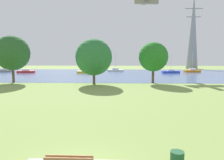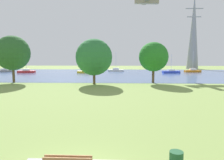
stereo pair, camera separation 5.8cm
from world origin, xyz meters
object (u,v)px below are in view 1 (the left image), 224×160
sailboat_red (26,71)px  sailboat_yellow (86,72)px  tree_west_far (94,57)px  sailboat_gray (4,71)px  tree_mid_shore (153,57)px  sailboat_white (116,70)px  electricity_pylon (193,32)px  light_aircraft (146,1)px  sailboat_orange (192,71)px  tree_east_near (12,53)px  sailboat_blue (171,72)px

sailboat_red → sailboat_yellow: bearing=-2.3°
tree_west_far → sailboat_gray: bearing=138.2°
tree_mid_shore → sailboat_white: bearing=104.0°
electricity_pylon → light_aircraft: size_ratio=3.29×
sailboat_orange → tree_east_near: 49.02m
sailboat_blue → light_aircraft: size_ratio=0.62×
tree_east_near → electricity_pylon: bearing=44.7°
sailboat_yellow → tree_east_near: bearing=-113.2°
tree_west_far → light_aircraft: light_aircraft is taller
sailboat_red → tree_mid_shore: 39.85m
sailboat_orange → tree_west_far: tree_west_far is taller
tree_west_far → light_aircraft: 29.86m
sailboat_red → sailboat_gray: bearing=160.3°
sailboat_orange → tree_mid_shore: size_ratio=0.86×
sailboat_red → sailboat_orange: sailboat_orange is taller
sailboat_blue → tree_west_far: 31.30m
sailboat_blue → light_aircraft: 20.16m
sailboat_yellow → tree_mid_shore: bearing=-54.5°
tree_mid_shore → electricity_pylon: 50.81m
electricity_pylon → light_aircraft: 31.62m
sailboat_red → sailboat_gray: (-7.96, 2.85, 0.02)m
sailboat_white → tree_east_near: tree_east_near is taller
sailboat_white → sailboat_blue: size_ratio=1.13×
sailboat_yellow → tree_mid_shore: tree_mid_shore is taller
sailboat_gray → tree_mid_shore: size_ratio=1.00×
sailboat_orange → electricity_pylon: size_ratio=0.22×
sailboat_yellow → sailboat_white: (8.14, 7.54, -0.00)m
sailboat_gray → sailboat_blue: sailboat_gray is taller
sailboat_yellow → tree_east_near: tree_east_near is taller
sailboat_yellow → sailboat_red: bearing=177.7°
sailboat_gray → sailboat_orange: bearing=1.7°
tree_west_far → sailboat_blue: bearing=53.4°
tree_east_near → tree_west_far: tree_east_near is taller
sailboat_gray → tree_mid_shore: 48.04m
sailboat_white → sailboat_orange: (22.84, -2.30, 0.00)m
sailboat_gray → tree_mid_shore: (40.67, -25.23, 4.12)m
sailboat_orange → sailboat_blue: (-7.23, -4.02, -0.01)m
sailboat_blue → light_aircraft: (-7.33, -1.41, 18.73)m
sailboat_white → tree_mid_shore: bearing=-76.0°
sailboat_red → tree_east_near: tree_east_near is taller
tree_east_near → tree_west_far: bearing=-6.5°
sailboat_yellow → sailboat_red: 17.28m
sailboat_blue → sailboat_gray: bearing=177.3°
light_aircraft → electricity_pylon: bearing=49.6°
tree_west_far → sailboat_yellow: bearing=102.5°
sailboat_orange → sailboat_red: bearing=-174.6°
sailboat_blue → light_aircraft: bearing=-169.1°
sailboat_yellow → electricity_pylon: (36.63, 23.55, 13.47)m
sailboat_white → electricity_pylon: bearing=29.3°
sailboat_red → sailboat_blue: sailboat_red is taller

